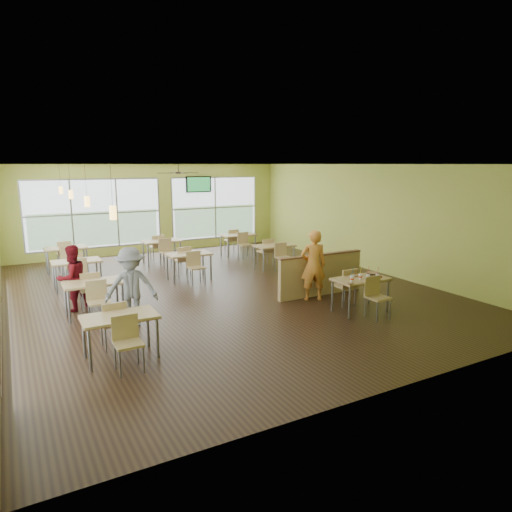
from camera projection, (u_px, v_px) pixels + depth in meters
name	position (u px, v px, depth m)	size (l,w,h in m)	color
room	(220.00, 229.00, 11.44)	(12.00, 12.04, 3.20)	black
window_bays	(89.00, 226.00, 12.85)	(9.24, 10.24, 2.38)	white
main_table	(361.00, 283.00, 10.00)	(1.22, 1.52, 0.87)	tan
half_wall_divider	(321.00, 274.00, 11.27)	(2.40, 0.14, 1.04)	tan
dining_tables	(160.00, 259.00, 12.61)	(6.92, 8.72, 0.87)	tan
pendant_lights	(79.00, 198.00, 10.34)	(0.11, 7.31, 0.86)	#2D2119
ceiling_fan	(178.00, 173.00, 13.75)	(1.25, 1.25, 0.29)	#2D2119
tv_backwall	(199.00, 184.00, 17.19)	(1.00, 0.07, 0.60)	black
man_plaid	(313.00, 265.00, 10.79)	(0.62, 0.41, 1.70)	#EE571A
patron_maroon	(72.00, 278.00, 10.04)	(0.72, 0.56, 1.47)	#5B0B12
patron_grey	(131.00, 287.00, 9.07)	(1.04, 0.60, 1.60)	slate
cup_blue	(352.00, 279.00, 9.66)	(0.09, 0.09, 0.34)	white
cup_yellow	(360.00, 276.00, 9.87)	(0.09, 0.09, 0.31)	white
cup_red_near	(368.00, 277.00, 9.78)	(0.09, 0.09, 0.33)	white
cup_red_far	(377.00, 276.00, 9.88)	(0.08, 0.08, 0.30)	white
food_basket	(373.00, 274.00, 10.24)	(0.27, 0.27, 0.06)	black
ketchup_cup	(381.00, 277.00, 10.05)	(0.06, 0.06, 0.03)	maroon
wrapper_left	(350.00, 283.00, 9.46)	(0.15, 0.14, 0.04)	#A0754D
wrapper_mid	(354.00, 275.00, 10.13)	(0.18, 0.16, 0.05)	#A0754D
wrapper_right	(378.00, 279.00, 9.86)	(0.14, 0.13, 0.03)	#A0754D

